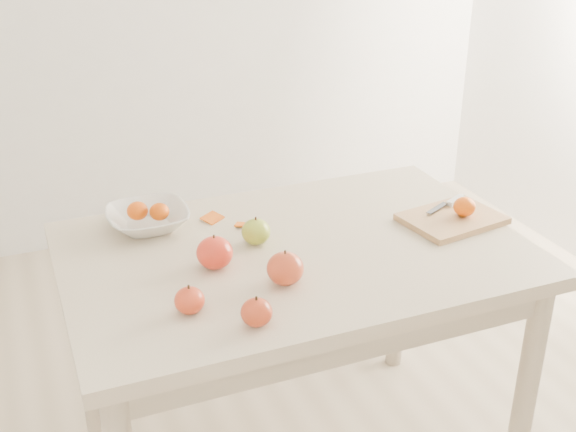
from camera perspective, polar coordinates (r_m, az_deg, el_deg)
name	(u,v)px	position (r m, az deg, el deg)	size (l,w,h in m)	color
table	(295,280)	(1.94, 0.55, -5.09)	(1.20, 0.80, 0.75)	beige
cutting_board	(452,219)	(2.09, 12.84, -0.21)	(0.27, 0.20, 0.02)	tan
board_tangerine	(464,207)	(2.08, 13.77, 0.72)	(0.06, 0.06, 0.05)	orange
fruit_bowl	(148,219)	(2.03, -11.00, -0.23)	(0.22, 0.22, 0.06)	silver
bowl_tangerine_near	(137,211)	(2.02, -11.81, 0.41)	(0.06, 0.06, 0.05)	#D35D07
bowl_tangerine_far	(159,212)	(2.01, -10.13, 0.34)	(0.05, 0.05, 0.05)	#CC6107
orange_peel_a	(212,219)	(2.06, -6.00, -0.26)	(0.06, 0.04, 0.00)	#C44E0D
orange_peel_b	(243,225)	(2.01, -3.54, -0.75)	(0.04, 0.04, 0.00)	#D9590F
paring_knife	(452,202)	(2.16, 12.87, 1.12)	(0.16, 0.08, 0.01)	silver
apple_green	(256,232)	(1.90, -2.54, -1.24)	(0.08, 0.08, 0.07)	#6F9012
apple_red_b	(215,253)	(1.79, -5.82, -2.90)	(0.09, 0.09, 0.08)	#A30911
apple_red_d	(189,300)	(1.63, -7.79, -6.62)	(0.07, 0.07, 0.06)	maroon
apple_red_e	(285,268)	(1.72, -0.22, -4.17)	(0.09, 0.09, 0.08)	maroon
apple_red_c	(257,312)	(1.57, -2.50, -7.61)	(0.07, 0.07, 0.06)	maroon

